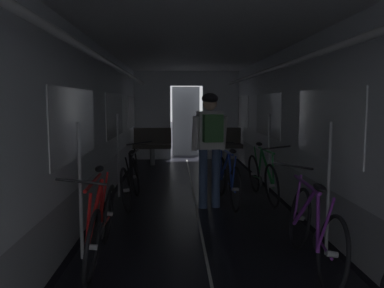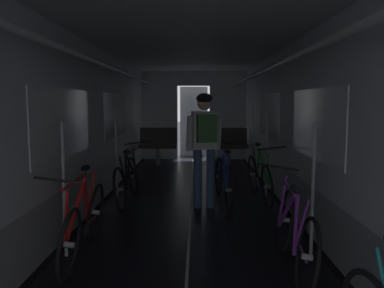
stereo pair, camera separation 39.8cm
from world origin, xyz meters
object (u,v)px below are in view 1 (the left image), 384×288
(bicycle_red, at_px, (101,223))
(bench_seat_far_left, at_px, (152,143))
(bicycle_black, at_px, (131,180))
(bicycle_blue_in_aisle, at_px, (228,179))
(bench_seat_far_right, at_px, (223,142))
(bicycle_purple, at_px, (313,229))
(person_cyclist_aisle, at_px, (210,138))
(bicycle_green, at_px, (262,176))

(bicycle_red, bearing_deg, bench_seat_far_left, 88.44)
(bicycle_red, xyz_separation_m, bicycle_black, (0.06, 2.18, -0.00))
(bicycle_red, xyz_separation_m, bicycle_blue_in_aisle, (1.58, 2.16, 0.00))
(bicycle_red, height_order, bicycle_blue_in_aisle, bicycle_red)
(bicycle_red, height_order, bicycle_black, bicycle_black)
(bench_seat_far_right, distance_m, bicycle_purple, 6.28)
(bicycle_black, bearing_deg, person_cyclist_aisle, -13.21)
(bicycle_black, height_order, person_cyclist_aisle, person_cyclist_aisle)
(bench_seat_far_left, distance_m, bicycle_red, 6.02)
(bicycle_green, height_order, bicycle_black, bicycle_black)
(bicycle_green, distance_m, bicycle_black, 2.13)
(bicycle_purple, distance_m, person_cyclist_aisle, 2.41)
(person_cyclist_aisle, height_order, bicycle_blue_in_aisle, person_cyclist_aisle)
(bicycle_purple, distance_m, bicycle_black, 3.17)
(bicycle_blue_in_aisle, bearing_deg, bench_seat_far_right, 84.29)
(bicycle_red, bearing_deg, bench_seat_far_right, 71.92)
(bench_seat_far_right, xyz_separation_m, bicycle_purple, (0.12, -6.28, -0.19))
(bicycle_green, relative_size, person_cyclist_aisle, 0.98)
(bicycle_purple, distance_m, bicycle_blue_in_aisle, 2.47)
(bicycle_red, distance_m, bicycle_black, 2.18)
(bicycle_green, height_order, person_cyclist_aisle, person_cyclist_aisle)
(bench_seat_far_right, distance_m, bicycle_blue_in_aisle, 3.88)
(bench_seat_far_left, height_order, bicycle_purple, bicycle_purple)
(bicycle_green, distance_m, person_cyclist_aisle, 1.24)
(bicycle_purple, relative_size, bicycle_black, 1.00)
(bench_seat_far_right, height_order, bicycle_red, same)
(bench_seat_far_right, xyz_separation_m, bicycle_red, (-1.96, -6.02, -0.19))
(bench_seat_far_right, bearing_deg, person_cyclist_aisle, -99.54)
(bicycle_black, bearing_deg, bench_seat_far_right, 63.57)
(person_cyclist_aisle, relative_size, bicycle_blue_in_aisle, 1.02)
(bench_seat_far_left, distance_m, bicycle_purple, 6.56)
(bicycle_red, xyz_separation_m, bicycle_green, (2.18, 2.39, 0.00))
(bicycle_red, xyz_separation_m, person_cyclist_aisle, (1.27, 1.90, 0.69))
(bench_seat_far_right, relative_size, bicycle_blue_in_aisle, 0.58)
(bicycle_red, relative_size, bicycle_purple, 1.00)
(bench_seat_far_left, xyz_separation_m, bicycle_blue_in_aisle, (1.41, -3.85, -0.18))
(bicycle_red, bearing_deg, bicycle_green, 47.64)
(bench_seat_far_right, distance_m, bicycle_green, 3.63)
(bicycle_blue_in_aisle, bearing_deg, bicycle_black, 179.23)
(person_cyclist_aisle, bearing_deg, bench_seat_far_right, 80.46)
(bench_seat_far_left, height_order, bicycle_green, bench_seat_far_left)
(bicycle_purple, height_order, bicycle_black, same)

